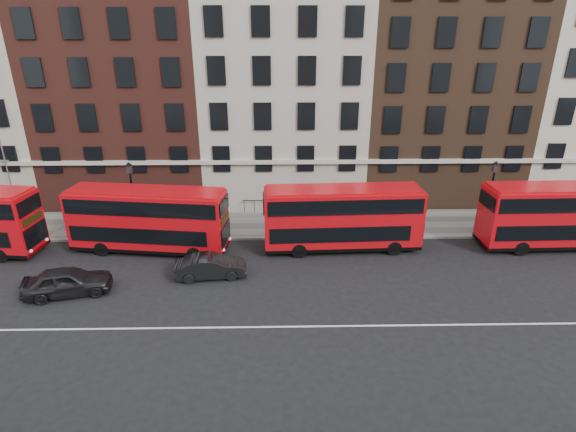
{
  "coord_description": "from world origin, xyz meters",
  "views": [
    {
      "loc": [
        -0.37,
        -20.29,
        13.56
      ],
      "look_at": [
        0.11,
        5.0,
        3.0
      ],
      "focal_mm": 28.0,
      "sensor_mm": 36.0,
      "label": 1
    }
  ],
  "objects_px": {
    "bus_c": "(342,217)",
    "car_rear": "(68,281)",
    "bus_d": "(561,215)",
    "car_front": "(211,267)",
    "bus_b": "(148,219)"
  },
  "relations": [
    {
      "from": "car_front",
      "to": "bus_c",
      "type": "bearing_deg",
      "value": -73.29
    },
    {
      "from": "bus_c",
      "to": "car_rear",
      "type": "bearing_deg",
      "value": -163.9
    },
    {
      "from": "bus_c",
      "to": "car_rear",
      "type": "height_order",
      "value": "bus_c"
    },
    {
      "from": "bus_c",
      "to": "car_front",
      "type": "distance_m",
      "value": 8.99
    },
    {
      "from": "bus_b",
      "to": "bus_c",
      "type": "height_order",
      "value": "bus_c"
    },
    {
      "from": "bus_c",
      "to": "car_front",
      "type": "relative_size",
      "value": 2.46
    },
    {
      "from": "bus_b",
      "to": "car_front",
      "type": "relative_size",
      "value": 2.48
    },
    {
      "from": "bus_c",
      "to": "bus_d",
      "type": "relative_size",
      "value": 0.99
    },
    {
      "from": "bus_d",
      "to": "bus_c",
      "type": "bearing_deg",
      "value": 178.89
    },
    {
      "from": "bus_b",
      "to": "bus_d",
      "type": "xyz_separation_m",
      "value": [
        26.95,
        -0.0,
        0.05
      ]
    },
    {
      "from": "bus_c",
      "to": "car_rear",
      "type": "xyz_separation_m",
      "value": [
        -15.69,
        -5.22,
        -1.51
      ]
    },
    {
      "from": "bus_c",
      "to": "car_front",
      "type": "bearing_deg",
      "value": -158.74
    },
    {
      "from": "bus_c",
      "to": "bus_b",
      "type": "bearing_deg",
      "value": 177.67
    },
    {
      "from": "bus_b",
      "to": "car_rear",
      "type": "distance_m",
      "value": 6.28
    },
    {
      "from": "car_rear",
      "to": "bus_d",
      "type": "bearing_deg",
      "value": -93.58
    }
  ]
}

